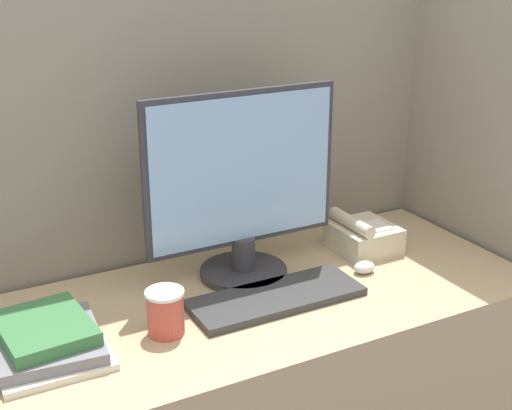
# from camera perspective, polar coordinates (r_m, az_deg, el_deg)

# --- Properties ---
(cubicle_panel_rear) EXTENTS (1.83, 0.04, 1.73)m
(cubicle_panel_rear) POSITION_cam_1_polar(r_m,az_deg,el_deg) (2.06, -4.41, 0.32)
(cubicle_panel_rear) COLOR gray
(cubicle_panel_rear) RESTS_ON ground_plane
(cubicle_panel_right) EXTENTS (0.04, 0.69, 1.73)m
(cubicle_panel_right) POSITION_cam_1_polar(r_m,az_deg,el_deg) (2.22, 17.21, 0.95)
(cubicle_panel_right) COLOR gray
(cubicle_panel_right) RESTS_ON ground_plane
(monitor) EXTENTS (0.53, 0.23, 0.50)m
(monitor) POSITION_cam_1_polar(r_m,az_deg,el_deg) (1.84, -1.08, 1.04)
(monitor) COLOR #333338
(monitor) RESTS_ON desk
(keyboard) EXTENTS (0.44, 0.17, 0.02)m
(keyboard) POSITION_cam_1_polar(r_m,az_deg,el_deg) (1.80, 1.60, -7.40)
(keyboard) COLOR #333333
(keyboard) RESTS_ON desk
(mouse) EXTENTS (0.06, 0.05, 0.03)m
(mouse) POSITION_cam_1_polar(r_m,az_deg,el_deg) (1.96, 8.66, -4.94)
(mouse) COLOR silver
(mouse) RESTS_ON desk
(coffee_cup) EXTENTS (0.09, 0.09, 0.11)m
(coffee_cup) POSITION_cam_1_polar(r_m,az_deg,el_deg) (1.65, -7.26, -8.50)
(coffee_cup) COLOR #BF4C3F
(coffee_cup) RESTS_ON desk
(book_stack) EXTENTS (0.25, 0.29, 0.07)m
(book_stack) POSITION_cam_1_polar(r_m,az_deg,el_deg) (1.64, -16.46, -10.25)
(book_stack) COLOR silver
(book_stack) RESTS_ON desk
(desk_telephone) EXTENTS (0.17, 0.18, 0.11)m
(desk_telephone) POSITION_cam_1_polar(r_m,az_deg,el_deg) (2.09, 8.52, -2.47)
(desk_telephone) COLOR beige
(desk_telephone) RESTS_ON desk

